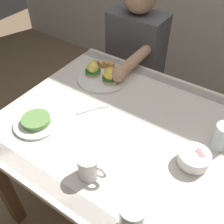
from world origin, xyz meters
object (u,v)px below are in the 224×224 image
Objects in this scene: fork at (95,108)px; side_plate at (37,122)px; water_glass_extra at (221,138)px; coffee_mug at (89,166)px; water_glass_near at (132,220)px; eggs_benedict_plate at (103,75)px; fruit_bowl at (194,158)px; dining_table at (138,147)px; diner_person at (134,61)px.

side_plate is at bearing -124.58° from fork.
fork is at bearing -169.73° from water_glass_extra.
water_glass_near reaches higher than coffee_mug.
side_plate is at bearing 164.21° from water_glass_near.
coffee_mug is at bearing -59.08° from eggs_benedict_plate.
water_glass_extra is at bearing 75.84° from water_glass_near.
eggs_benedict_plate reaches higher than fruit_bowl.
eggs_benedict_plate is at bearing 116.54° from fork.
water_glass_extra is at bearing 19.65° from dining_table.
eggs_benedict_plate is 2.25× the size of fruit_bowl.
dining_table is 9.11× the size of water_glass_near.
dining_table is at bearing 80.92° from coffee_mug.
eggs_benedict_plate is 0.39m from diner_person.
fork is (0.11, -0.22, -0.02)m from eggs_benedict_plate.
eggs_benedict_plate is 0.80m from water_glass_near.
fruit_bowl is (0.25, -0.03, 0.14)m from dining_table.
water_glass_extra is (0.65, -0.12, 0.02)m from eggs_benedict_plate.
water_glass_extra is at bearing -36.17° from diner_person.
water_glass_near is at bearing -60.34° from diner_person.
coffee_mug is 0.36m from side_plate.
fruit_bowl is 1.08× the size of coffee_mug.
eggs_benedict_plate reaches higher than side_plate.
dining_table is 0.44m from eggs_benedict_plate.
eggs_benedict_plate is 0.24m from fork.
coffee_mug is at bearing -69.59° from diner_person.
water_glass_near is 0.66× the size of side_plate.
fork is 1.26× the size of water_glass_extra.
eggs_benedict_plate is 0.65m from fruit_bowl.
side_plate is at bearing -91.34° from diner_person.
eggs_benedict_plate is 0.60m from coffee_mug.
water_glass_near is at bearing -15.79° from side_plate.
diner_person is (-0.33, 0.89, -0.14)m from coffee_mug.
diner_person is at bearing 134.57° from fruit_bowl.
eggs_benedict_plate is at bearing 131.56° from water_glass_near.
diner_person is at bearing 110.41° from coffee_mug.
dining_table is 4.44× the size of eggs_benedict_plate.
diner_person is (-0.13, 0.59, -0.09)m from fork.
water_glass_extra is 0.85m from diner_person.
water_glass_near reaches higher than fruit_bowl.
coffee_mug is (-0.29, -0.26, 0.02)m from fruit_bowl.
water_glass_extra is (0.35, 0.39, -0.00)m from coffee_mug.
diner_person reaches higher than eggs_benedict_plate.
eggs_benedict_plate is at bearing 84.53° from side_plate.
coffee_mug is at bearing 158.77° from water_glass_near.
dining_table is at bearing -58.03° from diner_person.
water_glass_extra is 0.10× the size of diner_person.
dining_table is 0.28m from fruit_bowl.
fork is (-0.24, 0.01, 0.11)m from dining_table.
side_plate is at bearing -151.93° from dining_table.
coffee_mug is at bearing -131.40° from water_glass_extra.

